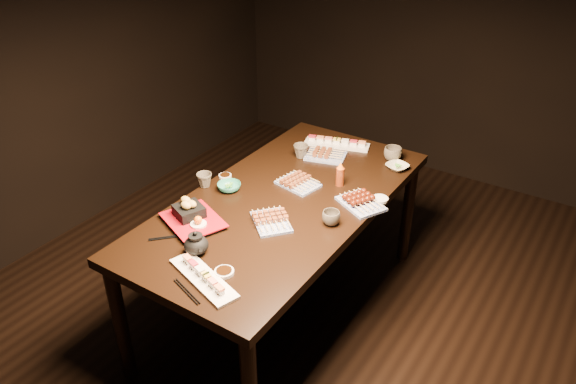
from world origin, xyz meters
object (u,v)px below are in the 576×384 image
at_px(teacup_far_left, 301,151).
at_px(teacup_near_left, 204,180).
at_px(tempura_tray, 193,214).
at_px(edamame_bowl_cream, 397,167).
at_px(teacup_far_right, 393,154).
at_px(yakitori_plate_left, 326,153).
at_px(teacup_mid_right, 331,218).
at_px(edamame_bowl_green, 229,187).
at_px(yakitori_plate_center, 298,181).
at_px(dining_table, 283,257).
at_px(teapot, 196,243).
at_px(condiment_bottle, 340,174).
at_px(sushi_platter_far, 337,142).
at_px(yakitori_plate_right, 271,219).
at_px(sushi_platter_near, 203,275).

bearing_deg(teacup_far_left, teacup_near_left, -113.66).
distance_m(tempura_tray, teacup_far_left, 0.89).
bearing_deg(edamame_bowl_cream, teacup_far_right, 128.89).
distance_m(yakitori_plate_left, teacup_mid_right, 0.71).
height_order(yakitori_plate_left, edamame_bowl_green, yakitori_plate_left).
distance_m(yakitori_plate_center, tempura_tray, 0.64).
bearing_deg(dining_table, teapot, -83.84).
height_order(yakitori_plate_center, edamame_bowl_cream, yakitori_plate_center).
distance_m(yakitori_plate_left, tempura_tray, 0.99).
relative_size(edamame_bowl_green, edamame_bowl_cream, 1.03).
distance_m(yakitori_plate_left, edamame_bowl_green, 0.66).
bearing_deg(condiment_bottle, edamame_bowl_cream, 61.15).
distance_m(sushi_platter_far, edamame_bowl_green, 0.83).
height_order(yakitori_plate_right, teacup_far_right, teacup_far_right).
relative_size(dining_table, teapot, 13.71).
bearing_deg(teacup_far_right, teapot, -105.51).
bearing_deg(tempura_tray, edamame_bowl_green, 121.31).
height_order(sushi_platter_near, teacup_far_left, teacup_far_left).
xyz_separation_m(teacup_far_left, teapot, (0.11, -1.06, 0.01)).
bearing_deg(teapot, yakitori_plate_center, 117.36).
height_order(edamame_bowl_cream, teacup_far_left, teacup_far_left).
bearing_deg(teacup_near_left, teapot, -52.98).
xyz_separation_m(sushi_platter_near, tempura_tray, (-0.32, 0.30, 0.03)).
distance_m(edamame_bowl_green, teapot, 0.57).
bearing_deg(teacup_mid_right, dining_table, 169.13).
distance_m(yakitori_plate_center, teacup_far_left, 0.33).
bearing_deg(edamame_bowl_cream, tempura_tray, -119.68).
relative_size(dining_table, sushi_platter_near, 4.59).
distance_m(yakitori_plate_left, teacup_far_left, 0.15).
xyz_separation_m(sushi_platter_far, edamame_bowl_cream, (0.44, -0.08, -0.01)).
bearing_deg(teapot, dining_table, 114.93).
bearing_deg(teacup_far_left, yakitori_plate_center, -60.48).
bearing_deg(yakitori_plate_center, yakitori_plate_right, -66.18).
relative_size(sushi_platter_far, teapot, 3.05).
height_order(sushi_platter_far, yakitori_plate_right, yakitori_plate_right).
height_order(dining_table, sushi_platter_far, sushi_platter_far).
relative_size(teacup_near_left, teacup_far_right, 0.80).
xyz_separation_m(sushi_platter_far, condiment_bottle, (0.25, -0.42, 0.05)).
xyz_separation_m(sushi_platter_near, yakitori_plate_left, (-0.13, 1.27, 0.01)).
height_order(dining_table, yakitori_plate_right, yakitori_plate_right).
relative_size(sushi_platter_far, tempura_tray, 1.35).
bearing_deg(teacup_far_left, sushi_platter_near, -77.77).
distance_m(edamame_bowl_cream, tempura_tray, 1.22).
height_order(sushi_platter_near, tempura_tray, tempura_tray).
xyz_separation_m(dining_table, edamame_bowl_green, (-0.29, -0.08, 0.39)).
xyz_separation_m(edamame_bowl_cream, teacup_far_left, (-0.54, -0.18, 0.03)).
relative_size(yakitori_plate_right, edamame_bowl_cream, 1.83).
relative_size(yakitori_plate_right, teacup_mid_right, 2.51).
xyz_separation_m(sushi_platter_near, teacup_mid_right, (0.24, 0.66, 0.01)).
height_order(yakitori_plate_left, tempura_tray, tempura_tray).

